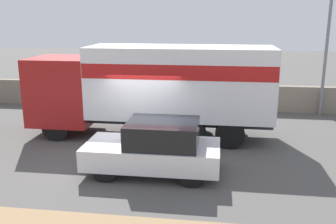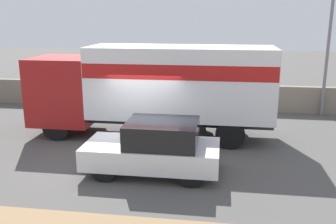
% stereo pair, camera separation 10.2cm
% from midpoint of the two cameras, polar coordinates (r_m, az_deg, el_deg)
% --- Properties ---
extents(ground_plane, '(80.00, 80.00, 0.00)m').
position_cam_midpoint_polar(ground_plane, '(12.13, -4.52, -7.04)').
color(ground_plane, '#514F4C').
extents(stone_wall_backdrop, '(60.00, 0.35, 1.24)m').
position_cam_midpoint_polar(stone_wall_backdrop, '(18.47, 0.16, 2.52)').
color(stone_wall_backdrop, gray).
rests_on(stone_wall_backdrop, ground_plane).
extents(street_lamp, '(0.56, 0.28, 6.57)m').
position_cam_midpoint_polar(street_lamp, '(18.14, 23.59, 11.37)').
color(street_lamp, slate).
rests_on(street_lamp, ground_plane).
extents(box_truck, '(8.91, 2.33, 3.38)m').
position_cam_midpoint_polar(box_truck, '(13.77, -1.74, 4.27)').
color(box_truck, maroon).
rests_on(box_truck, ground_plane).
extents(car_hatchback, '(3.85, 1.79, 1.56)m').
position_cam_midpoint_polar(car_hatchback, '(10.76, -1.70, -5.46)').
color(car_hatchback, silver).
rests_on(car_hatchback, ground_plane).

